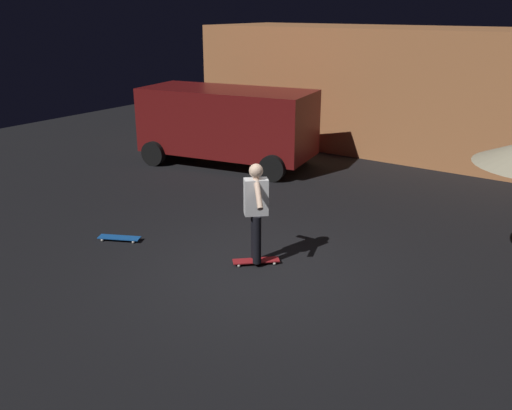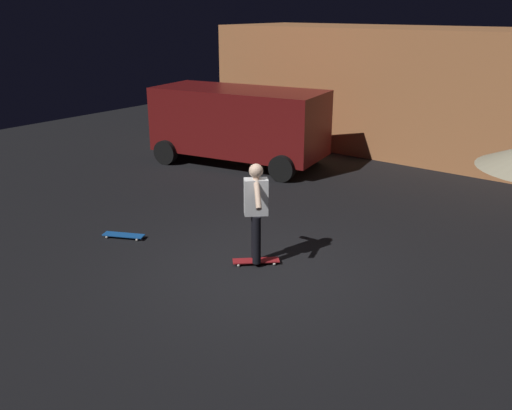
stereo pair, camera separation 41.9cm
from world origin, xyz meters
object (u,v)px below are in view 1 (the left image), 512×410
object	(u,v)px
skateboard_ridden	(256,261)
skateboard_spare	(119,238)
parked_van	(227,122)
skater	(256,206)

from	to	relation	value
skateboard_ridden	skateboard_spare	size ratio (longest dim) A/B	0.89
skateboard_ridden	skateboard_spare	distance (m)	2.71
skateboard_spare	parked_van	bearing A→B (deg)	106.97
skateboard_ridden	skater	distance (m)	0.98
skateboard_ridden	skater	xyz separation A→B (m)	(0.00, 0.00, 0.98)
skater	skateboard_spare	bearing A→B (deg)	-166.41
parked_van	skateboard_spare	bearing A→B (deg)	-73.03
skateboard_spare	skater	xyz separation A→B (m)	(2.64, 0.64, 0.98)
parked_van	skateboard_spare	size ratio (longest dim) A/B	6.17
parked_van	skater	size ratio (longest dim) A/B	2.91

